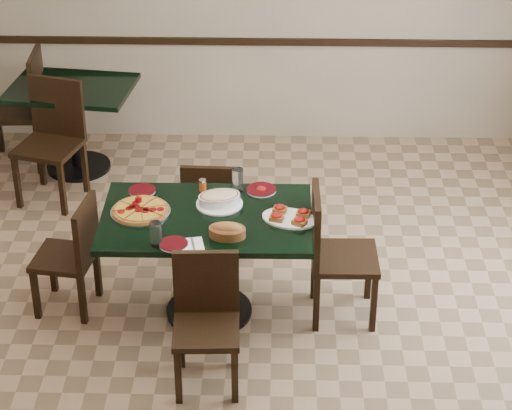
{
  "coord_description": "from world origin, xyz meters",
  "views": [
    {
      "loc": [
        0.17,
        -5.33,
        3.97
      ],
      "look_at": [
        0.03,
        0.0,
        0.87
      ],
      "focal_mm": 70.0,
      "sensor_mm": 36.0,
      "label": 1
    }
  ],
  "objects_px": {
    "back_table": "(73,111)",
    "pepperoni_pizza": "(140,210)",
    "chair_near": "(206,314)",
    "bruschetta_platter": "(289,216)",
    "back_chair_left": "(25,102)",
    "bread_basket": "(227,231)",
    "main_table": "(207,240)",
    "back_chair_near": "(53,133)",
    "chair_left": "(74,251)",
    "chair_far": "(210,205)",
    "lasagna_casserole": "(219,199)",
    "chair_right": "(332,249)"
  },
  "relations": [
    {
      "from": "chair_right",
      "to": "back_chair_near",
      "type": "distance_m",
      "value": 2.64
    },
    {
      "from": "back_chair_near",
      "to": "back_chair_left",
      "type": "xyz_separation_m",
      "value": [
        -0.34,
        0.54,
        0.01
      ]
    },
    {
      "from": "main_table",
      "to": "bruschetta_platter",
      "type": "xyz_separation_m",
      "value": [
        0.52,
        -0.03,
        0.21
      ]
    },
    {
      "from": "chair_left",
      "to": "bread_basket",
      "type": "height_order",
      "value": "bread_basket"
    },
    {
      "from": "bread_basket",
      "to": "back_chair_left",
      "type": "bearing_deg",
      "value": 132.6
    },
    {
      "from": "main_table",
      "to": "back_chair_near",
      "type": "relative_size",
      "value": 1.39
    },
    {
      "from": "pepperoni_pizza",
      "to": "bread_basket",
      "type": "bearing_deg",
      "value": -25.71
    },
    {
      "from": "chair_far",
      "to": "bread_basket",
      "type": "bearing_deg",
      "value": 102.87
    },
    {
      "from": "chair_far",
      "to": "chair_near",
      "type": "relative_size",
      "value": 0.95
    },
    {
      "from": "back_table",
      "to": "lasagna_casserole",
      "type": "distance_m",
      "value": 2.31
    },
    {
      "from": "pepperoni_pizza",
      "to": "back_chair_left",
      "type": "bearing_deg",
      "value": 120.64
    },
    {
      "from": "lasagna_casserole",
      "to": "chair_far",
      "type": "bearing_deg",
      "value": 85.15
    },
    {
      "from": "chair_near",
      "to": "pepperoni_pizza",
      "type": "xyz_separation_m",
      "value": [
        -0.46,
        0.68,
        0.3
      ]
    },
    {
      "from": "chair_near",
      "to": "back_chair_left",
      "type": "xyz_separation_m",
      "value": [
        -1.7,
        2.77,
        0.1
      ]
    },
    {
      "from": "chair_right",
      "to": "lasagna_casserole",
      "type": "xyz_separation_m",
      "value": [
        -0.73,
        0.13,
        0.28
      ]
    },
    {
      "from": "back_chair_near",
      "to": "pepperoni_pizza",
      "type": "relative_size",
      "value": 2.52
    },
    {
      "from": "bread_basket",
      "to": "back_chair_near",
      "type": "bearing_deg",
      "value": 134.05
    },
    {
      "from": "main_table",
      "to": "bread_basket",
      "type": "distance_m",
      "value": 0.36
    },
    {
      "from": "chair_near",
      "to": "bruschetta_platter",
      "type": "relative_size",
      "value": 2.0
    },
    {
      "from": "back_chair_left",
      "to": "chair_right",
      "type": "bearing_deg",
      "value": 46.75
    },
    {
      "from": "chair_right",
      "to": "back_table",
      "type": "bearing_deg",
      "value": 44.46
    },
    {
      "from": "back_chair_near",
      "to": "bread_basket",
      "type": "xyz_separation_m",
      "value": [
        1.46,
        -1.82,
        0.25
      ]
    },
    {
      "from": "chair_left",
      "to": "back_chair_left",
      "type": "distance_m",
      "value": 2.23
    },
    {
      "from": "pepperoni_pizza",
      "to": "chair_far",
      "type": "bearing_deg",
      "value": 58.56
    },
    {
      "from": "bruschetta_platter",
      "to": "bread_basket",
      "type": "bearing_deg",
      "value": -131.19
    },
    {
      "from": "chair_near",
      "to": "pepperoni_pizza",
      "type": "relative_size",
      "value": 2.18
    },
    {
      "from": "main_table",
      "to": "back_chair_left",
      "type": "distance_m",
      "value": 2.69
    },
    {
      "from": "back_chair_near",
      "to": "chair_left",
      "type": "bearing_deg",
      "value": -57.85
    },
    {
      "from": "chair_right",
      "to": "back_chair_left",
      "type": "relative_size",
      "value": 0.93
    },
    {
      "from": "main_table",
      "to": "back_chair_left",
      "type": "height_order",
      "value": "back_chair_left"
    },
    {
      "from": "back_chair_near",
      "to": "bread_basket",
      "type": "relative_size",
      "value": 4.01
    },
    {
      "from": "back_table",
      "to": "pepperoni_pizza",
      "type": "bearing_deg",
      "value": -60.42
    },
    {
      "from": "chair_right",
      "to": "lasagna_casserole",
      "type": "height_order",
      "value": "chair_right"
    },
    {
      "from": "chair_near",
      "to": "bruschetta_platter",
      "type": "height_order",
      "value": "chair_near"
    },
    {
      "from": "back_chair_left",
      "to": "bread_basket",
      "type": "height_order",
      "value": "back_chair_left"
    },
    {
      "from": "back_table",
      "to": "chair_far",
      "type": "bearing_deg",
      "value": -40.99
    },
    {
      "from": "chair_right",
      "to": "pepperoni_pizza",
      "type": "height_order",
      "value": "chair_right"
    },
    {
      "from": "main_table",
      "to": "chair_left",
      "type": "bearing_deg",
      "value": 177.28
    },
    {
      "from": "back_chair_near",
      "to": "lasagna_casserole",
      "type": "xyz_separation_m",
      "value": [
        1.39,
        -1.43,
        0.25
      ]
    },
    {
      "from": "pepperoni_pizza",
      "to": "chair_right",
      "type": "bearing_deg",
      "value": -1.06
    },
    {
      "from": "chair_left",
      "to": "bruschetta_platter",
      "type": "height_order",
      "value": "chair_left"
    },
    {
      "from": "lasagna_casserole",
      "to": "bruschetta_platter",
      "type": "height_order",
      "value": "lasagna_casserole"
    },
    {
      "from": "back_chair_left",
      "to": "lasagna_casserole",
      "type": "distance_m",
      "value": 2.64
    },
    {
      "from": "chair_near",
      "to": "bruschetta_platter",
      "type": "bearing_deg",
      "value": 49.06
    },
    {
      "from": "chair_far",
      "to": "back_chair_left",
      "type": "height_order",
      "value": "back_chair_left"
    },
    {
      "from": "main_table",
      "to": "chair_far",
      "type": "distance_m",
      "value": 0.68
    },
    {
      "from": "main_table",
      "to": "back_table",
      "type": "xyz_separation_m",
      "value": [
        -1.24,
        2.02,
        -0.04
      ]
    },
    {
      "from": "bread_basket",
      "to": "chair_left",
      "type": "bearing_deg",
      "value": 170.03
    },
    {
      "from": "bruschetta_platter",
      "to": "lasagna_casserole",
      "type": "bearing_deg",
      "value": 178.78
    },
    {
      "from": "chair_near",
      "to": "chair_left",
      "type": "height_order",
      "value": "chair_near"
    }
  ]
}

